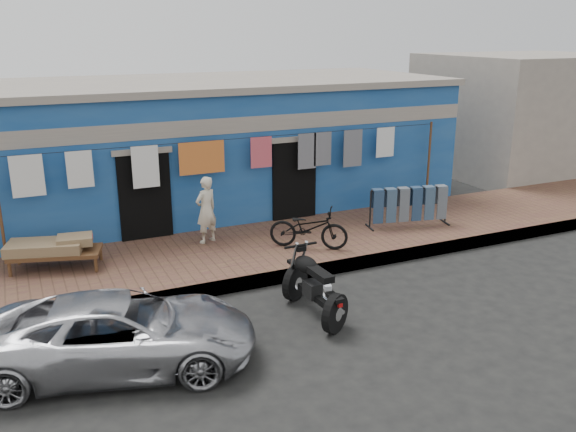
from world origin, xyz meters
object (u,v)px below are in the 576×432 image
(charpoy, at_px, (56,254))
(bicycle, at_px, (309,224))
(car, at_px, (120,332))
(jeans_rack, at_px, (409,206))
(seated_person, at_px, (206,210))
(motorcycle, at_px, (314,284))

(charpoy, bearing_deg, bicycle, -11.48)
(bicycle, bearing_deg, car, 158.42)
(car, height_order, jeans_rack, jeans_rack)
(car, height_order, charpoy, car)
(car, xyz_separation_m, seated_person, (2.48, 3.88, 0.42))
(charpoy, relative_size, jeans_rack, 0.94)
(bicycle, distance_m, charpoy, 4.92)
(car, relative_size, bicycle, 2.39)
(bicycle, height_order, motorcycle, bicycle)
(bicycle, bearing_deg, jeans_rack, -46.07)
(motorcycle, bearing_deg, car, -176.47)
(bicycle, relative_size, jeans_rack, 0.81)
(motorcycle, bearing_deg, seated_person, 99.18)
(motorcycle, relative_size, charpoy, 0.92)
(motorcycle, bearing_deg, charpoy, 136.10)
(car, relative_size, charpoy, 2.05)
(seated_person, xyz_separation_m, charpoy, (-3.03, -0.23, -0.42))
(seated_person, distance_m, motorcycle, 3.66)
(seated_person, xyz_separation_m, motorcycle, (0.71, -3.56, -0.41))
(bicycle, height_order, jeans_rack, bicycle)
(bicycle, xyz_separation_m, motorcycle, (-1.08, -2.36, -0.22))
(car, xyz_separation_m, motorcycle, (3.20, 0.32, 0.01))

